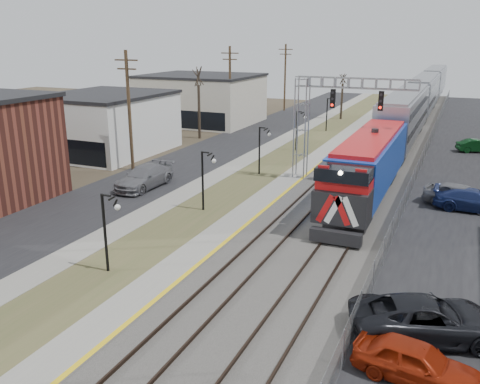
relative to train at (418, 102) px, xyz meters
The scene contains 21 objects.
street_west 30.07m from the train, 124.61° to the right, with size 7.00×120.00×0.04m, color black.
sidewalk 27.77m from the train, 116.90° to the right, with size 2.00×120.00×0.08m, color gray.
grass_median 26.56m from the train, 111.09° to the right, with size 4.00×120.00×0.06m, color #454D29.
platform 25.63m from the train, 104.78° to the right, with size 2.00×120.00×0.24m, color gray.
ballast_bed 24.84m from the train, 93.48° to the right, with size 8.00×120.00×0.20m, color #595651.
platform_edge 25.41m from the train, 102.85° to the right, with size 0.24×120.00×0.01m, color gold.
track_near 25.02m from the train, 98.09° to the right, with size 1.58×120.00×0.15m.
track_far 24.78m from the train, 90.00° to the right, with size 1.58×120.00×0.15m.
train is the anchor object (origin of this frame).
signal_gantry 32.04m from the train, 97.70° to the right, with size 9.00×1.07×8.15m.
lampposts 42.44m from the train, 102.94° to the right, with size 0.14×62.14×4.00m.
utility_poles 40.05m from the train, 120.00° to the right, with size 0.28×80.28×10.00m.
fence 24.87m from the train, 83.75° to the right, with size 0.04×120.00×1.60m, color gray.
buildings_west 44.24m from the train, 126.80° to the right, with size 14.00×67.00×7.00m.
bare_trees 27.56m from the train, 131.24° to the right, with size 12.30×42.30×5.95m.
car_lot_a 54.54m from the train, 84.69° to the right, with size 1.66×4.12×1.40m, color maroon.
car_lot_c 51.74m from the train, 84.28° to the right, with size 2.64×5.72×1.59m, color black.
car_lot_d 35.37m from the train, 78.90° to the right, with size 2.03×4.98×1.45m, color navy.
car_lot_e 34.82m from the train, 80.04° to the right, with size 1.92×4.77×1.63m, color slate.
car_lot_f 16.86m from the train, 64.57° to the right, with size 1.35×3.87×1.27m, color #0B3815.
car_street_b 42.00m from the train, 112.47° to the right, with size 2.29×5.64×1.64m, color slate.
Camera 1 is at (10.99, -10.08, 11.00)m, focal length 38.00 mm.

